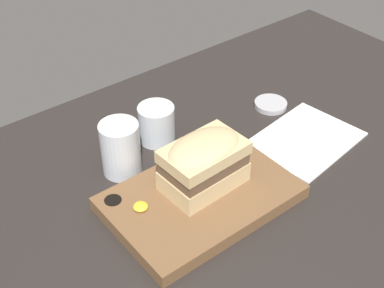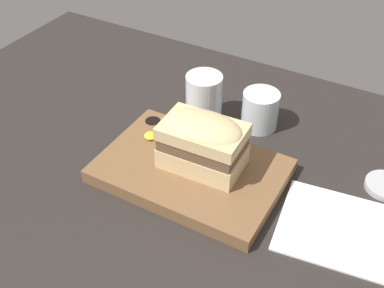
{
  "view_description": "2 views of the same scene",
  "coord_description": "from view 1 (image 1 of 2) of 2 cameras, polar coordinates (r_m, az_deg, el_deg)",
  "views": [
    {
      "loc": [
        -50.48,
        -48.86,
        70.2
      ],
      "look_at": [
        -4.04,
        9.83,
        11.75
      ],
      "focal_mm": 50.0,
      "sensor_mm": 36.0,
      "label": 1
    },
    {
      "loc": [
        26.28,
        -51.67,
        63.36
      ],
      "look_at": [
        -5.72,
        5.26,
        9.55
      ],
      "focal_mm": 45.0,
      "sensor_mm": 36.0,
      "label": 2
    }
  ],
  "objects": [
    {
      "name": "dining_table",
      "position": [
        0.99,
        5.43,
        -6.8
      ],
      "size": [
        147.31,
        99.91,
        2.0
      ],
      "color": "#282321",
      "rests_on": "ground"
    },
    {
      "name": "sandwich",
      "position": [
        0.94,
        1.27,
        -1.82
      ],
      "size": [
        14.97,
        9.84,
        10.27
      ],
      "rotation": [
        0.0,
        0.0,
        0.04
      ],
      "color": "#DBBC84",
      "rests_on": "serving_board"
    },
    {
      "name": "serving_board",
      "position": [
        0.97,
        0.88,
        -5.73
      ],
      "size": [
        33.08,
        22.21,
        2.7
      ],
      "color": "brown",
      "rests_on": "dining_table"
    },
    {
      "name": "water_glass",
      "position": [
        1.02,
        -7.6,
        -0.78
      ],
      "size": [
        7.56,
        7.56,
        10.81
      ],
      "color": "silver",
      "rests_on": "dining_table"
    },
    {
      "name": "wine_glass",
      "position": [
        1.1,
        -3.8,
        2.04
      ],
      "size": [
        7.56,
        7.56,
        7.98
      ],
      "color": "silver",
      "rests_on": "dining_table"
    },
    {
      "name": "mustard_dollop",
      "position": [
        0.93,
        -5.51,
        -6.65
      ],
      "size": [
        2.61,
        2.61,
        1.04
      ],
      "color": "yellow",
      "rests_on": "serving_board"
    },
    {
      "name": "napkin",
      "position": [
        1.14,
        12.0,
        0.46
      ],
      "size": [
        23.88,
        19.42,
        0.4
      ],
      "rotation": [
        0.0,
        0.0,
        0.13
      ],
      "color": "white",
      "rests_on": "dining_table"
    },
    {
      "name": "condiment_dish",
      "position": [
        1.23,
        8.39,
        4.2
      ],
      "size": [
        7.39,
        7.39,
        1.19
      ],
      "color": "#B2B2B7",
      "rests_on": "dining_table"
    }
  ]
}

